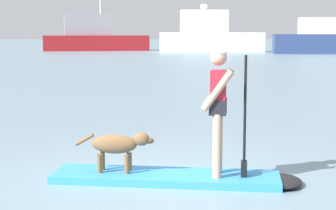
{
  "coord_description": "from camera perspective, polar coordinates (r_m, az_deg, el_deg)",
  "views": [
    {
      "loc": [
        0.25,
        -7.27,
        1.96
      ],
      "look_at": [
        0.0,
        1.0,
        0.9
      ],
      "focal_mm": 59.31,
      "sensor_mm": 36.0,
      "label": 1
    }
  ],
  "objects": [
    {
      "name": "moored_boat_center",
      "position": [
        57.63,
        16.75,
        6.45
      ],
      "size": [
        12.52,
        3.59,
        11.75
      ],
      "color": "navy",
      "rests_on": "ground_plane"
    },
    {
      "name": "moored_boat_far_starboard",
      "position": [
        65.99,
        -7.66,
        6.91
      ],
      "size": [
        12.63,
        6.3,
        9.58
      ],
      "color": "maroon",
      "rests_on": "ground_plane"
    },
    {
      "name": "person_paddler",
      "position": [
        7.27,
        5.29,
        0.27
      ],
      "size": [
        0.63,
        0.51,
        1.68
      ],
      "color": "tan",
      "rests_on": "paddleboard"
    },
    {
      "name": "moored_boat_starboard",
      "position": [
        60.4,
        4.29,
        7.05
      ],
      "size": [
        11.32,
        4.16,
        5.15
      ],
      "color": "white",
      "rests_on": "ground_plane"
    },
    {
      "name": "paddleboard",
      "position": [
        7.5,
        1.49,
        -7.47
      ],
      "size": [
        3.38,
        1.09,
        0.1
      ],
      "color": "#338CD8",
      "rests_on": "ground_plane"
    },
    {
      "name": "ground_plane",
      "position": [
        7.54,
        -0.23,
        -7.78
      ],
      "size": [
        400.0,
        400.0,
        0.0
      ],
      "primitive_type": "plane",
      "color": "slate"
    },
    {
      "name": "dog",
      "position": [
        7.54,
        -5.17,
        -4.13
      ],
      "size": [
        1.09,
        0.28,
        0.55
      ],
      "color": "brown",
      "rests_on": "paddleboard"
    }
  ]
}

